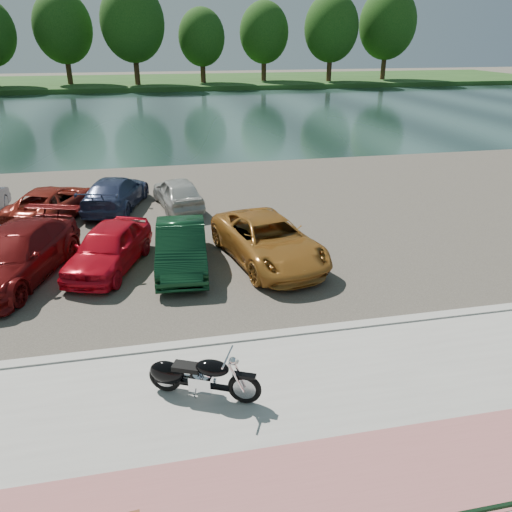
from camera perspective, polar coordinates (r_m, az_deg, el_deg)
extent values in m
plane|color=#595447|center=(10.60, 0.78, -15.62)|extent=(200.00, 200.00, 0.00)
cube|color=#9F9D95|center=(9.83, 2.11, -19.02)|extent=(60.00, 6.00, 0.10)
cube|color=#A25C5B|center=(8.79, 4.66, -25.26)|extent=(60.00, 2.00, 0.01)
cube|color=#9F9D95|center=(12.13, -1.28, -9.46)|extent=(60.00, 0.30, 0.14)
cube|color=#413C34|center=(20.21, -5.97, 4.37)|extent=(60.00, 18.00, 0.04)
cube|color=#182B27|center=(48.47, -9.86, 15.63)|extent=(120.00, 40.00, 0.00)
cube|color=#1B4117|center=(80.25, -11.01, 18.95)|extent=(120.00, 24.00, 0.60)
cylinder|color=#3C2716|center=(76.13, -20.71, 19.96)|extent=(0.70, 0.70, 5.40)
ellipsoid|color=#13380F|center=(76.06, -21.22, 23.17)|extent=(7.56, 7.56, 9.07)
cylinder|color=#3C2716|center=(72.65, -13.56, 20.82)|extent=(0.70, 0.70, 5.85)
ellipsoid|color=#13380F|center=(72.59, -13.95, 24.49)|extent=(8.19, 8.19, 9.83)
cylinder|color=#3C2716|center=(74.48, -6.10, 20.84)|extent=(0.70, 0.70, 4.50)
ellipsoid|color=#13380F|center=(74.38, -6.23, 23.61)|extent=(6.30, 6.30, 7.56)
cylinder|color=#3C2716|center=(77.30, 0.90, 21.24)|extent=(0.70, 0.70, 4.95)
ellipsoid|color=#13380F|center=(77.22, 0.92, 24.18)|extent=(6.93, 6.93, 8.32)
cylinder|color=#3C2716|center=(77.09, 8.41, 21.17)|extent=(0.70, 0.70, 5.40)
ellipsoid|color=#13380F|center=(77.02, 8.62, 24.38)|extent=(7.56, 7.56, 9.07)
cylinder|color=#3C2716|center=(81.81, 14.44, 21.02)|extent=(0.70, 0.70, 5.85)
ellipsoid|color=#13380F|center=(81.75, 14.80, 24.28)|extent=(8.19, 8.19, 9.83)
torus|color=black|center=(10.06, -1.31, -14.89)|extent=(0.67, 0.39, 0.68)
torus|color=black|center=(10.50, -10.34, -13.44)|extent=(0.67, 0.39, 0.68)
cylinder|color=#B2B2B7|center=(10.06, -1.31, -14.89)|extent=(0.44, 0.24, 0.46)
cylinder|color=#B2B2B7|center=(10.50, -10.34, -13.44)|extent=(0.44, 0.24, 0.46)
cylinder|color=silver|center=(9.83, -2.29, -13.75)|extent=(0.32, 0.18, 0.63)
cylinder|color=silver|center=(9.98, -1.99, -13.06)|extent=(0.32, 0.18, 0.63)
cylinder|color=silver|center=(9.72, -3.28, -11.44)|extent=(0.34, 0.70, 0.04)
sphere|color=silver|center=(9.74, -2.69, -11.90)|extent=(0.21, 0.21, 0.16)
sphere|color=silver|center=(9.72, -2.28, -11.96)|extent=(0.15, 0.15, 0.11)
cube|color=black|center=(9.87, -1.33, -13.49)|extent=(0.47, 0.31, 0.06)
cube|color=black|center=(10.29, -5.92, -14.46)|extent=(1.14, 0.58, 0.08)
cube|color=silver|center=(10.26, -6.21, -14.10)|extent=(0.54, 0.48, 0.34)
cylinder|color=silver|center=(10.11, -5.71, -13.30)|extent=(0.30, 0.26, 0.27)
cylinder|color=silver|center=(10.17, -6.81, -13.13)|extent=(0.30, 0.26, 0.27)
ellipsoid|color=black|center=(9.97, -5.02, -12.64)|extent=(0.77, 0.61, 0.32)
cube|color=black|center=(10.16, -7.94, -12.45)|extent=(0.62, 0.48, 0.10)
ellipsoid|color=black|center=(10.41, -10.13, -12.96)|extent=(0.80, 0.60, 0.50)
cube|color=black|center=(10.47, -10.36, -13.22)|extent=(0.44, 0.33, 0.30)
cylinder|color=silver|center=(10.54, -7.50, -13.88)|extent=(1.04, 0.53, 0.09)
cylinder|color=silver|center=(10.49, -7.52, -13.54)|extent=(1.04, 0.53, 0.09)
cylinder|color=#B2B2B7|center=(10.29, -7.03, -15.58)|extent=(0.08, 0.14, 0.22)
imported|color=#630E0E|center=(16.35, -25.74, 0.15)|extent=(3.66, 5.70, 1.54)
imported|color=red|center=(16.06, -16.49, 0.96)|extent=(2.95, 4.44, 1.41)
imported|color=black|center=(15.62, -8.53, 1.07)|extent=(1.76, 4.36, 1.41)
imported|color=#AA6C27|center=(15.91, 1.43, 1.82)|extent=(3.38, 5.53, 1.43)
imported|color=maroon|center=(21.40, -22.26, 5.69)|extent=(3.50, 5.07, 1.29)
imported|color=navy|center=(21.79, -15.77, 6.96)|extent=(2.99, 4.93, 1.34)
imported|color=#B9BAB5|center=(21.35, -8.95, 7.18)|extent=(2.21, 4.05, 1.31)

